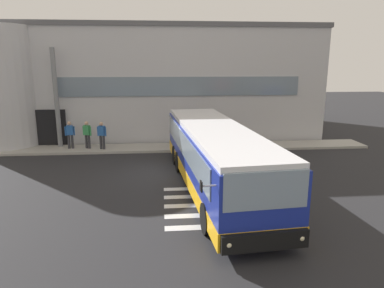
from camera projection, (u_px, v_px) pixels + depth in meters
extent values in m
cube|color=#232326|center=(167.00, 172.00, 17.18)|extent=(80.00, 90.00, 0.02)
cube|color=silver|center=(231.00, 226.00, 11.53)|extent=(4.40, 0.36, 0.01)
cube|color=silver|center=(226.00, 214.00, 12.40)|extent=(4.40, 0.36, 0.01)
cube|color=silver|center=(222.00, 204.00, 13.27)|extent=(4.40, 0.36, 0.01)
cube|color=silver|center=(218.00, 196.00, 14.14)|extent=(4.40, 0.36, 0.01)
cube|color=silver|center=(215.00, 188.00, 15.02)|extent=(4.40, 0.36, 0.01)
cube|color=#B7B7BC|center=(164.00, 82.00, 27.95)|extent=(21.44, 12.00, 7.47)
cube|color=#56565B|center=(163.00, 32.00, 27.06)|extent=(21.64, 12.20, 0.30)
cylinder|color=#B7B7BC|center=(2.00, 88.00, 21.76)|extent=(4.40, 4.40, 7.47)
cube|color=black|center=(52.00, 128.00, 22.06)|extent=(1.80, 0.16, 2.40)
cube|color=slate|center=(181.00, 86.00, 22.16)|extent=(15.44, 0.10, 1.20)
cube|color=#9E9B93|center=(166.00, 148.00, 21.81)|extent=(25.44, 2.00, 0.15)
cylinder|color=slate|center=(56.00, 98.00, 21.13)|extent=(0.28, 0.28, 6.03)
cube|color=navy|center=(215.00, 156.00, 14.71)|extent=(3.53, 11.66, 2.15)
cube|color=#F2AD19|center=(214.00, 174.00, 14.89)|extent=(3.58, 11.70, 0.55)
cube|color=silver|center=(215.00, 129.00, 14.44)|extent=(3.42, 11.45, 0.20)
cube|color=gray|center=(266.00, 190.00, 9.12)|extent=(2.35, 0.32, 1.05)
cube|color=gray|center=(242.00, 142.00, 15.10)|extent=(0.93, 10.24, 0.95)
cube|color=gray|center=(183.00, 144.00, 14.66)|extent=(0.93, 10.24, 0.95)
cube|color=black|center=(266.00, 178.00, 9.03)|extent=(2.15, 0.29, 0.28)
cube|color=black|center=(265.00, 241.00, 9.31)|extent=(2.46, 0.41, 0.52)
sphere|color=beige|center=(301.00, 238.00, 9.44)|extent=(0.18, 0.18, 0.18)
sphere|color=beige|center=(229.00, 244.00, 9.10)|extent=(0.18, 0.18, 0.18)
cylinder|color=#B7B7BF|center=(209.00, 186.00, 9.02)|extent=(0.40, 0.08, 0.05)
cube|color=black|center=(201.00, 186.00, 8.99)|extent=(0.06, 0.20, 0.28)
cylinder|color=black|center=(277.00, 213.00, 11.34)|extent=(0.39, 1.02, 1.00)
cylinder|color=black|center=(207.00, 219.00, 10.95)|extent=(0.39, 1.02, 1.00)
cylinder|color=black|center=(225.00, 160.00, 17.55)|extent=(0.39, 1.02, 1.00)
cylinder|color=black|center=(179.00, 162.00, 17.16)|extent=(0.39, 1.02, 1.00)
cylinder|color=black|center=(219.00, 153.00, 18.80)|extent=(0.39, 1.02, 1.00)
cylinder|color=black|center=(176.00, 155.00, 18.40)|extent=(0.39, 1.02, 1.00)
cylinder|color=#2D2D33|center=(72.00, 142.00, 21.22)|extent=(0.15, 0.15, 0.85)
cylinder|color=#2D2D33|center=(69.00, 142.00, 21.17)|extent=(0.15, 0.15, 0.85)
cube|color=#2659A5|center=(70.00, 130.00, 21.03)|extent=(0.41, 0.27, 0.58)
sphere|color=tan|center=(69.00, 123.00, 20.93)|extent=(0.23, 0.23, 0.23)
cylinder|color=#2659A5|center=(74.00, 131.00, 21.10)|extent=(0.09, 0.09, 0.55)
cylinder|color=#2659A5|center=(65.00, 131.00, 20.99)|extent=(0.09, 0.09, 0.55)
cylinder|color=#2D2D33|center=(89.00, 142.00, 21.19)|extent=(0.15, 0.15, 0.85)
cylinder|color=#2D2D33|center=(86.00, 141.00, 21.25)|extent=(0.15, 0.15, 0.85)
cube|color=#338C4C|center=(87.00, 130.00, 21.05)|extent=(0.44, 0.36, 0.58)
sphere|color=tan|center=(86.00, 123.00, 20.96)|extent=(0.23, 0.23, 0.23)
cylinder|color=#338C4C|center=(90.00, 131.00, 20.98)|extent=(0.09, 0.09, 0.55)
cylinder|color=#338C4C|center=(84.00, 131.00, 21.15)|extent=(0.09, 0.09, 0.55)
cylinder|color=#2D2D33|center=(104.00, 142.00, 21.01)|extent=(0.15, 0.15, 0.85)
cylinder|color=#2D2D33|center=(101.00, 142.00, 21.06)|extent=(0.15, 0.15, 0.85)
cube|color=#2659A5|center=(102.00, 131.00, 20.87)|extent=(0.43, 0.33, 0.58)
sphere|color=tan|center=(101.00, 124.00, 20.77)|extent=(0.23, 0.23, 0.23)
cylinder|color=#2659A5|center=(105.00, 132.00, 20.83)|extent=(0.09, 0.09, 0.55)
cylinder|color=#2659A5|center=(98.00, 131.00, 20.94)|extent=(0.09, 0.09, 0.55)
cube|color=maroon|center=(103.00, 130.00, 21.04)|extent=(0.34, 0.27, 0.44)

